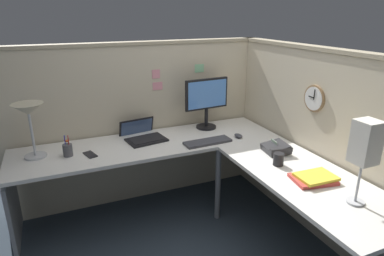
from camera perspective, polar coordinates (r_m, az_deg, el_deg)
name	(u,v)px	position (r m, az deg, el deg)	size (l,w,h in m)	color
ground_plane	(209,231)	(3.10, 2.95, -17.16)	(6.80, 6.80, 0.00)	#2D3842
cubicle_wall_back	(139,123)	(3.36, -9.02, 0.87)	(2.57, 0.12, 1.58)	beige
cubicle_wall_right	(318,144)	(2.99, 20.74, -2.56)	(0.12, 2.37, 1.58)	beige
desk	(197,172)	(2.68, 0.80, -7.55)	(2.35, 2.15, 0.73)	silver
monitor	(207,100)	(3.29, 2.51, 4.88)	(0.46, 0.20, 0.50)	black
laptop	(142,135)	(3.13, -8.53, -1.20)	(0.40, 0.43, 0.22)	black
keyboard	(208,142)	(2.98, 2.69, -2.37)	(0.43, 0.14, 0.02)	#38383D
computer_mouse	(238,136)	(3.13, 7.93, -1.32)	(0.06, 0.10, 0.03)	#38383D
desk_lamp_dome	(29,114)	(2.87, -26.13, 2.20)	(0.24, 0.24, 0.44)	#B7BABF
pen_cup	(68,150)	(2.88, -20.46, -3.52)	(0.08, 0.08, 0.18)	#4C4C51
cell_phone	(90,155)	(2.86, -16.99, -4.36)	(0.07, 0.14, 0.01)	black
office_phone	(276,149)	(2.85, 14.18, -3.44)	(0.22, 0.23, 0.11)	#232326
book_stack	(314,178)	(2.48, 20.15, -8.05)	(0.31, 0.26, 0.04)	#BF3F38
desk_lamp_paper	(365,145)	(2.17, 27.51, -2.54)	(0.13, 0.13, 0.53)	#B7BABF
coffee_mug	(279,159)	(2.63, 14.56, -5.19)	(0.08, 0.08, 0.10)	black
wall_clock	(315,98)	(2.87, 20.23, 4.75)	(0.04, 0.22, 0.22)	olive
pinned_note_leftmost	(199,68)	(3.39, 1.27, 10.16)	(0.10, 0.00, 0.08)	#8CCC99
pinned_note_middle	(158,86)	(3.26, -5.89, 7.14)	(0.10, 0.00, 0.07)	pink
pinned_note_rightmost	(156,74)	(3.23, -6.17, 9.14)	(0.08, 0.00, 0.08)	pink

